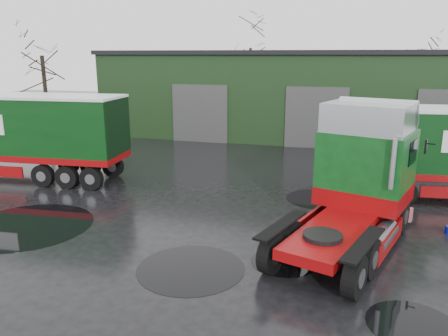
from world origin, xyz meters
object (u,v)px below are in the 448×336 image
Objects in this scene: tree_left at (44,80)px; tree_back_b at (417,79)px; tree_back_a at (250,67)px; hero_tractor at (346,181)px; warehouse at (323,93)px.

tree_left reaches higher than tree_back_b.
tree_back_b is (16.00, 0.00, -1.00)m from tree_back_a.
tree_back_b is at bearing 97.24° from hero_tractor.
hero_tractor is at bearing -72.29° from tree_back_a.
tree_left is at bearing -121.43° from tree_back_a.
tree_left is at bearing -146.31° from tree_back_b.
tree_back_b is at bearing 51.34° from warehouse.
warehouse is 3.81× the size of tree_left.
tree_back_a is 1.27× the size of tree_back_b.
hero_tractor is 33.26m from tree_back_a.
tree_left is (-19.00, -8.00, 1.09)m from warehouse.
tree_back_b is at bearing 33.69° from tree_left.
warehouse is 12.90m from tree_back_a.
hero_tractor is 0.86× the size of tree_left.
hero_tractor is 25.17m from tree_left.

